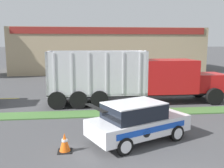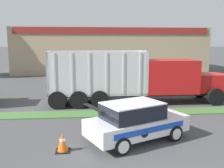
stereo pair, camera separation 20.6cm
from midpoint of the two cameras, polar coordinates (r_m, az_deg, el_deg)
The scene contains 9 objects.
grass_verge at distance 14.17m, azimuth 2.88°, elevation -6.59°, with size 120.00×1.35×0.06m, color #477538.
centre_line_3 at distance 19.51m, azimuth -23.29°, elevation -3.02°, with size 2.40×0.14×0.01m, color yellow.
centre_line_4 at distance 18.58m, azimuth -7.21°, elevation -2.91°, with size 2.40×0.14×0.01m, color yellow.
centre_line_5 at distance 19.18m, azimuth 9.15°, elevation -2.58°, with size 2.40×0.14×0.01m, color yellow.
centre_line_6 at distance 21.19m, azimuth 23.44°, elevation -2.11°, with size 2.40×0.14×0.01m, color yellow.
dump_truck_lead at distance 16.64m, azimuth 9.13°, elevation 1.04°, with size 11.62×2.64×3.48m.
rally_car at distance 10.16m, azimuth 6.01°, elevation -8.39°, with size 4.45×3.34×1.63m.
traffic_cone at distance 9.46m, azimuth -10.59°, elevation -12.96°, with size 0.51×0.51×0.70m.
store_building_backdrop at distance 36.88m, azimuth -0.56°, elevation 7.77°, with size 24.94×12.10×5.88m.
Camera 2 is at (-1.90, -5.05, 3.89)m, focal length 40.00 mm.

